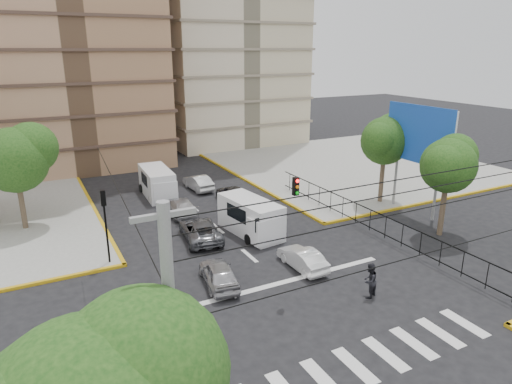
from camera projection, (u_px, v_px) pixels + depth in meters
ground at (293, 293)px, 23.68m from camera, size 160.00×160.00×0.00m
sidewalk_ne at (352, 165)px, 49.37m from camera, size 26.00×26.00×0.15m
crosswalk_stripes at (370, 360)px, 18.61m from camera, size 12.00×2.40×0.01m
stop_line at (281, 283)px, 24.69m from camera, size 13.00×0.40×0.01m
park_fence at (369, 232)px, 31.45m from camera, size 0.10×22.50×1.66m
billboard at (419, 136)px, 33.30m from camera, size 0.36×6.20×8.10m
tree_park_a at (449, 163)px, 29.63m from camera, size 4.41×3.60×6.83m
tree_park_c at (386, 139)px, 35.89m from camera, size 4.65×3.80×7.25m
tree_tudor at (16, 157)px, 30.41m from camera, size 5.39×4.40×7.43m
traffic_light_nw at (105, 215)px, 25.90m from camera, size 0.28×0.22×4.40m
traffic_light_hanging at (320, 196)px, 20.18m from camera, size 18.00×9.12×0.92m
utility_pole_sw at (174, 379)px, 10.67m from camera, size 1.40×0.28×9.00m
van_right_lane at (252, 218)px, 30.74m from camera, size 2.78×5.57×2.40m
van_left_lane at (158, 184)px, 38.62m from camera, size 2.35×5.42×2.40m
car_silver_front_left at (219, 274)px, 24.30m from camera, size 2.17×4.12×1.33m
car_white_front_right at (302, 258)px, 26.18m from camera, size 1.34×3.72×1.22m
car_grey_mid_left at (200, 230)px, 30.10m from camera, size 2.87×5.08×1.34m
car_silver_rear_left at (180, 207)px, 34.61m from camera, size 1.98×4.55×1.30m
car_darkgrey_mid_right at (233, 194)px, 37.33m from camera, size 1.81×4.30×1.45m
car_white_rear_right at (198, 182)px, 40.73m from camera, size 1.66×4.13×1.34m
pedestrian_crosswalk at (370, 280)px, 23.05m from camera, size 1.10×0.99×1.85m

